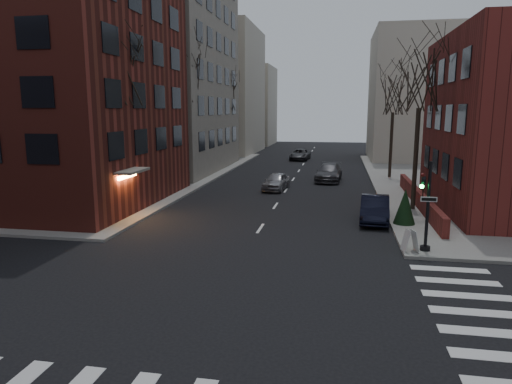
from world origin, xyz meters
TOP-DOWN VIEW (x-y plane):
  - ground at (0.00, 0.00)m, footprint 160.00×160.00m
  - sidewalk_far_left at (-29.00, 30.00)m, footprint 44.00×44.00m
  - building_left_brick at (-15.50, 16.50)m, footprint 15.00×15.00m
  - building_left_tan at (-17.00, 34.00)m, footprint 18.00×18.00m
  - low_wall_right at (9.30, 19.00)m, footprint 0.35×16.00m
  - building_distant_la at (-15.00, 55.00)m, footprint 14.00×16.00m
  - building_distant_ra at (15.00, 50.00)m, footprint 14.00×14.00m
  - building_distant_lb at (-13.00, 72.00)m, footprint 10.00×12.00m
  - traffic_signal at (7.94, 8.99)m, footprint 0.76×0.44m
  - tree_left_a at (-8.80, 14.00)m, footprint 4.18×4.18m
  - tree_left_b at (-8.80, 26.00)m, footprint 4.40×4.40m
  - tree_left_c at (-8.80, 40.00)m, footprint 3.96×3.96m
  - tree_right_a at (8.80, 18.00)m, footprint 3.96×3.96m
  - tree_right_b at (8.80, 32.00)m, footprint 3.74×3.74m
  - streetlamp_near at (-8.20, 22.00)m, footprint 0.36×0.36m
  - streetlamp_far at (-8.20, 42.00)m, footprint 0.36×0.36m
  - parked_sedan at (6.20, 14.70)m, footprint 1.89×4.60m
  - car_lane_silver at (-0.80, 24.13)m, footprint 2.08×4.19m
  - car_lane_gray at (3.25, 29.53)m, footprint 2.50×5.42m
  - car_lane_far at (-0.80, 46.61)m, footprint 2.55×5.06m
  - sandwich_board at (7.30, 8.70)m, footprint 0.58×0.71m
  - evergreen_shrub at (7.73, 13.88)m, footprint 1.30×1.30m

SIDE VIEW (x-z plane):
  - ground at x=0.00m, z-range 0.00..0.00m
  - sidewalk_far_left at x=-29.00m, z-range 0.00..0.15m
  - sandwich_board at x=7.30m, z-range 0.15..1.14m
  - low_wall_right at x=9.30m, z-range 0.15..1.15m
  - car_lane_silver at x=-0.80m, z-range 0.00..1.37m
  - car_lane_far at x=-0.80m, z-range 0.00..1.37m
  - parked_sedan at x=6.20m, z-range 0.00..1.48m
  - car_lane_gray at x=3.25m, z-range 0.00..1.53m
  - evergreen_shrub at x=7.73m, z-range 0.15..2.10m
  - traffic_signal at x=7.94m, z-range -0.09..3.91m
  - streetlamp_near at x=-8.20m, z-range 1.10..7.38m
  - streetlamp_far at x=-8.20m, z-range 1.10..7.38m
  - building_distant_lb at x=-13.00m, z-range 0.00..14.00m
  - tree_right_b at x=8.80m, z-range 3.00..12.18m
  - building_distant_ra at x=15.00m, z-range 0.00..16.00m
  - tree_left_c at x=-8.80m, z-range 3.17..12.89m
  - tree_right_a at x=8.80m, z-range 3.17..12.89m
  - tree_left_a at x=-8.80m, z-range 3.34..13.60m
  - tree_left_b at x=-8.80m, z-range 3.51..14.31m
  - building_left_brick at x=-15.50m, z-range 0.00..18.00m
  - building_distant_la at x=-15.00m, z-range 0.00..18.00m
  - building_left_tan at x=-17.00m, z-range 0.00..28.00m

